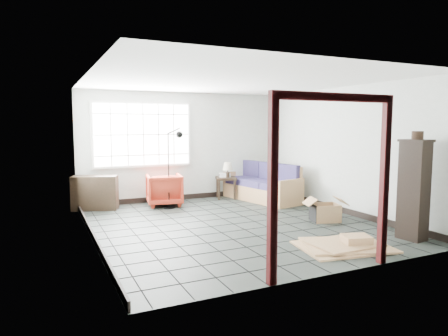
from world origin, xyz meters
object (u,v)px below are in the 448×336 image
tall_shelf (414,189)px  futon_sofa (263,187)px  armchair (164,188)px  side_table (226,181)px

tall_shelf → futon_sofa: bearing=89.3°
armchair → tall_shelf: (2.80, -4.32, 0.42)m
futon_sofa → side_table: bearing=129.2°
armchair → tall_shelf: bearing=132.5°
futon_sofa → tall_shelf: size_ratio=1.36×
futon_sofa → armchair: bearing=158.0°
futon_sofa → side_table: futon_sofa is taller
tall_shelf → armchair: bearing=115.9°
armchair → side_table: (1.64, 0.17, 0.05)m
armchair → futon_sofa: bearing=179.6°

